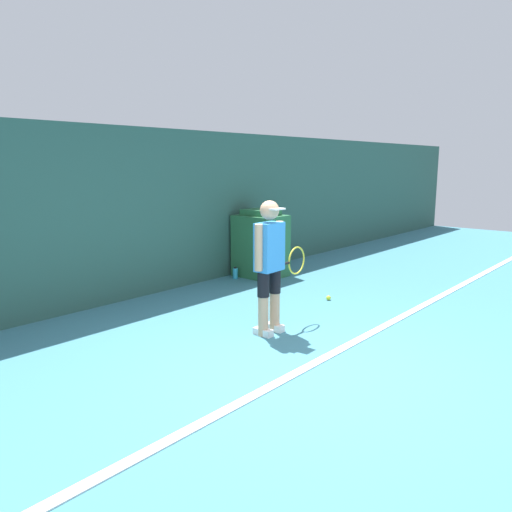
{
  "coord_description": "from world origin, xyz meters",
  "views": [
    {
      "loc": [
        -3.74,
        -2.42,
        1.96
      ],
      "look_at": [
        0.59,
        1.3,
        0.89
      ],
      "focal_mm": 35.0,
      "sensor_mm": 36.0,
      "label": 1
    }
  ],
  "objects_px": {
    "covered_chair": "(261,244)",
    "water_bottle": "(235,273)",
    "tennis_player": "(270,261)",
    "tennis_ball": "(328,298)"
  },
  "relations": [
    {
      "from": "tennis_ball",
      "to": "covered_chair",
      "type": "distance_m",
      "value": 1.94
    },
    {
      "from": "tennis_player",
      "to": "water_bottle",
      "type": "bearing_deg",
      "value": 48.98
    },
    {
      "from": "tennis_player",
      "to": "covered_chair",
      "type": "relative_size",
      "value": 1.32
    },
    {
      "from": "tennis_player",
      "to": "tennis_ball",
      "type": "height_order",
      "value": "tennis_player"
    },
    {
      "from": "tennis_ball",
      "to": "water_bottle",
      "type": "height_order",
      "value": "water_bottle"
    },
    {
      "from": "covered_chair",
      "to": "water_bottle",
      "type": "xyz_separation_m",
      "value": [
        -0.45,
        0.19,
        -0.47
      ]
    },
    {
      "from": "tennis_player",
      "to": "tennis_ball",
      "type": "relative_size",
      "value": 22.81
    },
    {
      "from": "covered_chair",
      "to": "water_bottle",
      "type": "distance_m",
      "value": 0.68
    },
    {
      "from": "tennis_player",
      "to": "tennis_ball",
      "type": "xyz_separation_m",
      "value": [
        1.65,
        0.24,
        -0.82
      ]
    },
    {
      "from": "tennis_ball",
      "to": "covered_chair",
      "type": "relative_size",
      "value": 0.06
    }
  ]
}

